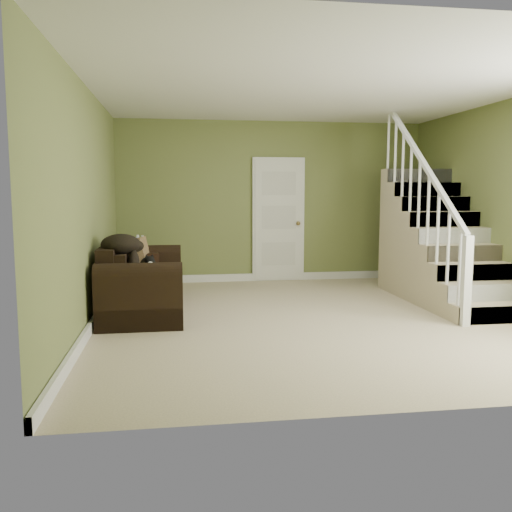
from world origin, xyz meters
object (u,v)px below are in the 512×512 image
object	(u,v)px
sofa	(140,285)
cat	(148,265)
side_table	(138,274)
banana	(162,275)

from	to	relation	value
sofa	cat	size ratio (longest dim) A/B	4.00
side_table	cat	xyz separation A→B (m)	(0.18, -0.75, 0.23)
sofa	side_table	bearing A→B (deg)	95.57
sofa	cat	bearing A→B (deg)	57.00
side_table	banana	distance (m)	1.21
sofa	banana	world-z (taller)	sofa
cat	banana	world-z (taller)	cat
side_table	cat	world-z (taller)	side_table
side_table	banana	size ratio (longest dim) A/B	4.64
sofa	cat	distance (m)	0.29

